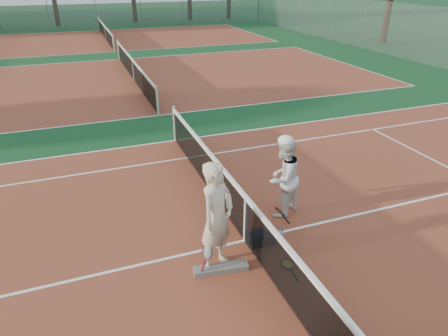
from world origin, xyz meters
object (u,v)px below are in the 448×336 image
object	(u,v)px
net_main	(245,219)
sports_bag_navy	(258,238)
sports_bag_purple	(268,239)
racket_spare	(288,264)
player_b	(283,178)
player_a	(217,218)
water_bottle	(281,237)
racket_red	(207,260)
racket_black_held	(279,217)

from	to	relation	value
net_main	sports_bag_navy	size ratio (longest dim) A/B	32.65
sports_bag_purple	racket_spare	bearing A→B (deg)	-85.19
net_main	player_b	world-z (taller)	player_b
player_a	sports_bag_purple	xyz separation A→B (m)	(1.13, 0.25, -0.91)
racket_spare	player_a	bearing A→B (deg)	74.63
racket_spare	sports_bag_navy	xyz separation A→B (m)	(-0.25, 0.76, 0.11)
water_bottle	racket_red	bearing A→B (deg)	-169.63
sports_bag_navy	water_bottle	distance (m)	0.46
racket_spare	sports_bag_navy	distance (m)	0.80
racket_black_held	water_bottle	size ratio (longest dim) A/B	1.67
sports_bag_purple	player_a	bearing A→B (deg)	-167.68
racket_spare	player_b	bearing A→B (deg)	-18.48
racket_spare	sports_bag_purple	bearing A→B (deg)	9.75
racket_red	racket_spare	size ratio (longest dim) A/B	0.96
racket_black_held	water_bottle	xyz separation A→B (m)	(-0.20, -0.49, -0.10)
player_b	racket_spare	world-z (taller)	player_b
racket_red	racket_spare	world-z (taller)	racket_red
sports_bag_navy	sports_bag_purple	size ratio (longest dim) A/B	1.19
racket_spare	net_main	bearing A→B (deg)	30.09
sports_bag_purple	water_bottle	size ratio (longest dim) A/B	0.95
player_a	racket_black_held	world-z (taller)	player_a
player_b	racket_spare	distance (m)	1.92
racket_red	racket_black_held	distance (m)	1.97
player_a	sports_bag_purple	bearing A→B (deg)	-24.31
net_main	sports_bag_navy	world-z (taller)	net_main
racket_black_held	racket_spare	distance (m)	1.19
player_b	sports_bag_navy	size ratio (longest dim) A/B	5.22
player_a	sports_bag_navy	world-z (taller)	player_a
player_b	racket_red	distance (m)	2.52
player_a	water_bottle	bearing A→B (deg)	-29.50
player_a	water_bottle	xyz separation A→B (m)	(1.38, 0.17, -0.87)
sports_bag_navy	player_b	bearing A→B (deg)	41.40
racket_black_held	net_main	bearing A→B (deg)	-0.50
racket_red	racket_black_held	size ratio (longest dim) A/B	1.15
racket_black_held	sports_bag_purple	world-z (taller)	racket_black_held
player_b	racket_spare	bearing A→B (deg)	37.22
player_a	racket_spare	bearing A→B (deg)	-56.95
racket_black_held	sports_bag_purple	xyz separation A→B (m)	(-0.45, -0.42, -0.13)
racket_black_held	racket_spare	size ratio (longest dim) A/B	0.83
player_b	racket_red	xyz separation A→B (m)	(-2.10, -1.26, -0.59)
player_a	sports_bag_navy	xyz separation A→B (m)	(0.94, 0.32, -0.89)
water_bottle	racket_black_held	bearing A→B (deg)	67.70
player_a	water_bottle	world-z (taller)	player_a
racket_black_held	water_bottle	distance (m)	0.54
racket_red	water_bottle	bearing A→B (deg)	-10.56
net_main	player_a	xyz separation A→B (m)	(-0.75, -0.49, 0.51)
racket_spare	sports_bag_purple	size ratio (longest dim) A/B	2.12
player_a	racket_red	size ratio (longest dim) A/B	3.56
water_bottle	sports_bag_navy	bearing A→B (deg)	161.40
net_main	racket_red	world-z (taller)	net_main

